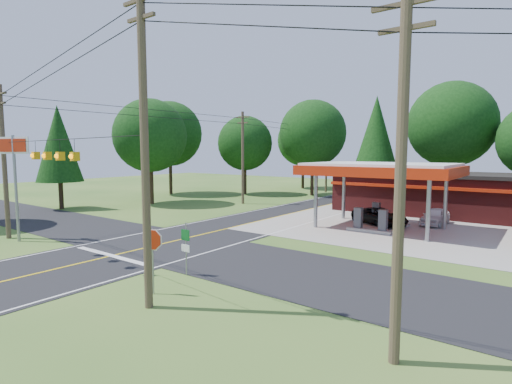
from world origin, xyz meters
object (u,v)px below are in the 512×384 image
Objects in this scene: gas_canopy at (381,171)px; big_stop_sign at (14,163)px; sedan_car at (435,217)px; octagonal_stop_sign at (152,245)px; suv_car at (380,217)px.

gas_canopy is 1.57× the size of big_stop_sign.
gas_canopy reaches higher than sedan_car.
big_stop_sign is (-17.00, -18.01, 0.73)m from gas_canopy.
octagonal_stop_sign is (14.52, -1.00, -2.98)m from big_stop_sign.
big_stop_sign reaches higher than suv_car.
octagonal_stop_sign is (-2.48, -19.01, -2.25)m from gas_canopy.
sedan_car is 1.44× the size of octagonal_stop_sign.
octagonal_stop_sign is at bearing -3.96° from big_stop_sign.
suv_car is 0.69× the size of big_stop_sign.
sedan_car reaches higher than suv_car.
gas_canopy is 3.95m from suv_car.
octagonal_stop_sign is (-5.48, -23.01, 1.36)m from sedan_car.
gas_canopy is 2.27× the size of suv_car.
gas_canopy is at bearing 46.65° from big_stop_sign.
big_stop_sign is at bearing 176.04° from octagonal_stop_sign.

